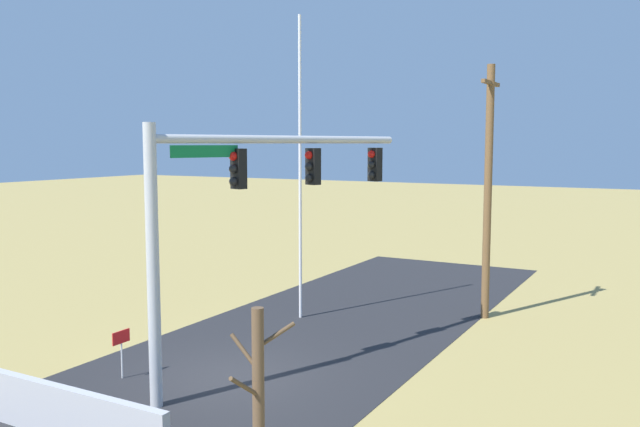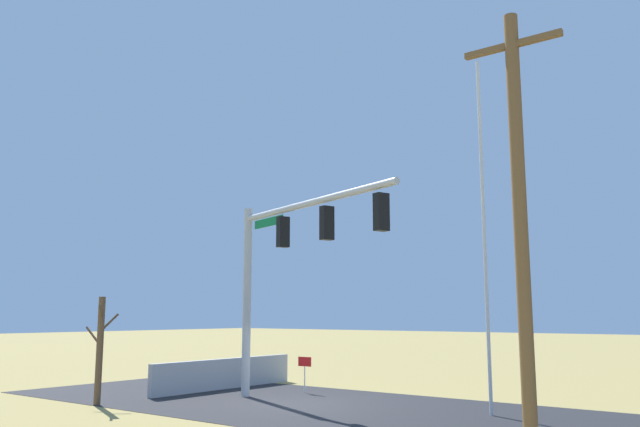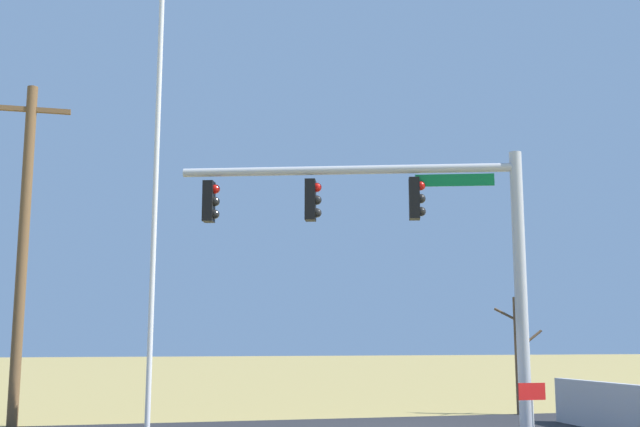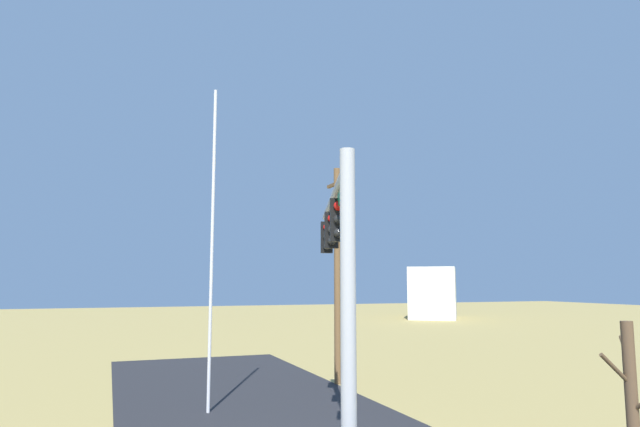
% 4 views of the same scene
% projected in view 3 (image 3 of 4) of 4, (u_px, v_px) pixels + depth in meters
% --- Properties ---
extents(signal_mast, '(7.50, 2.67, 6.28)m').
position_uv_depth(signal_mast, '(410.00, 229.00, 17.66)').
color(signal_mast, '#B2B5BA').
rests_on(signal_mast, ground_plane).
extents(flagpole, '(0.10, 0.10, 9.96)m').
position_uv_depth(flagpole, '(156.00, 182.00, 14.64)').
color(flagpole, silver).
rests_on(flagpole, ground_plane).
extents(utility_pole, '(1.90, 0.26, 8.38)m').
position_uv_depth(utility_pole, '(23.00, 244.00, 19.03)').
color(utility_pole, brown).
rests_on(utility_pole, ground_plane).
extents(bare_tree, '(1.27, 1.02, 3.22)m').
position_uv_depth(bare_tree, '(518.00, 353.00, 21.50)').
color(bare_tree, brown).
rests_on(bare_tree, ground_plane).
extents(open_sign, '(0.56, 0.04, 1.22)m').
position_uv_depth(open_sign, '(532.00, 400.00, 14.77)').
color(open_sign, silver).
rests_on(open_sign, ground_plane).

